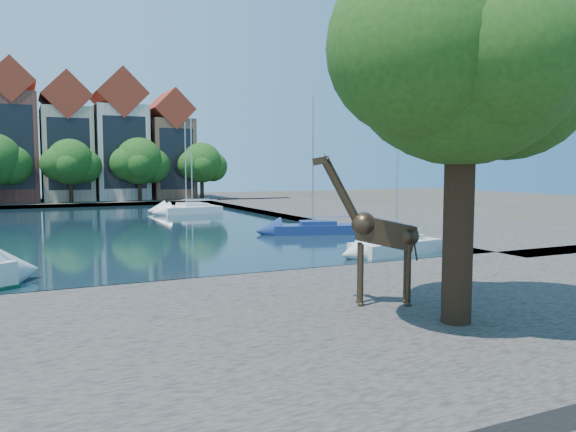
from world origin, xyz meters
name	(u,v)px	position (x,y,z in m)	size (l,w,h in m)	color
ground	(120,298)	(0.00, 0.00, 0.00)	(160.00, 160.00, 0.00)	#38332B
water_basin	(70,230)	(0.00, 24.00, 0.04)	(38.00, 50.00, 0.08)	black
near_quay	(163,347)	(0.00, -7.00, 0.25)	(50.00, 14.00, 0.50)	#514C46
far_quay	(51,202)	(0.00, 56.00, 0.25)	(60.00, 16.00, 0.50)	#514C46
right_quay	(356,215)	(25.00, 24.00, 0.25)	(14.00, 52.00, 0.50)	#514C46
plane_tree	(466,53)	(7.62, -9.01, 7.67)	(8.32, 6.40, 10.62)	#332114
townhouse_center	(13,137)	(-4.00, 55.99, 8.36)	(5.44, 9.18, 16.93)	brown
townhouse_east_inner	(66,143)	(2.00, 55.99, 7.73)	(5.94, 9.18, 15.79)	tan
townhouse_east_mid	(119,141)	(8.50, 55.99, 8.10)	(6.43, 9.18, 16.65)	beige
townhouse_east_end	(169,149)	(15.00, 55.99, 7.11)	(5.44, 9.18, 14.43)	brown
far_tree_mid_east	(71,163)	(2.10, 50.49, 5.13)	(7.02, 5.40, 7.52)	#332114
far_tree_east	(140,163)	(10.11, 50.49, 5.24)	(7.54, 5.80, 7.84)	#332114
far_tree_far_east	(202,164)	(18.09, 50.49, 5.08)	(6.76, 5.20, 7.36)	#332114
giraffe_statue	(378,232)	(6.68, -6.42, 2.73)	(3.01, 1.60, 4.53)	#332619
sailboat_right_a	(396,243)	(15.00, 4.00, 0.60)	(5.65, 2.84, 9.62)	silver
sailboat_right_b	(313,227)	(15.00, 13.64, 0.58)	(5.87, 3.45, 9.40)	navy
sailboat_right_c	(192,208)	(12.00, 33.63, 0.63)	(5.92, 2.58, 9.45)	silver
sailboat_right_d	(186,207)	(12.00, 35.90, 0.61)	(5.81, 2.46, 9.16)	silver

